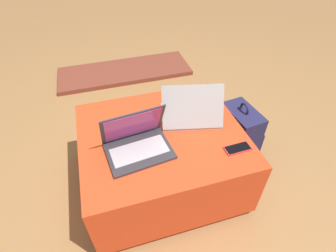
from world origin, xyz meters
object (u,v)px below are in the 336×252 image
(laptop_far, at_px, (191,113))
(backpack, at_px, (240,132))
(laptop_near, at_px, (137,142))
(cell_phone, at_px, (238,148))

(laptop_far, height_order, backpack, laptop_far)
(laptop_near, xyz_separation_m, laptop_far, (0.36, 0.15, -0.00))
(laptop_far, distance_m, cell_phone, 0.35)
(laptop_far, xyz_separation_m, cell_phone, (0.16, -0.31, -0.05))
(cell_phone, bearing_deg, backpack, -38.31)
(laptop_near, relative_size, laptop_far, 0.91)
(laptop_near, bearing_deg, laptop_far, 15.76)
(laptop_near, xyz_separation_m, cell_phone, (0.52, -0.16, -0.05))
(laptop_far, distance_m, backpack, 0.53)
(laptop_far, relative_size, cell_phone, 2.72)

